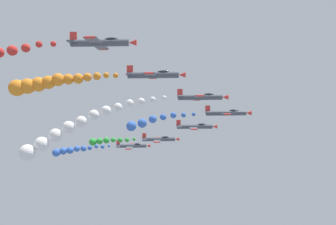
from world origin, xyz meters
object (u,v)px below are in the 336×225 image
at_px(airplane_left_inner, 195,127).
at_px(airplane_high_slot, 101,43).
at_px(airplane_lead, 227,113).
at_px(airplane_left_outer, 160,139).
at_px(airplane_right_inner, 201,97).
at_px(airplane_right_outer, 154,75).
at_px(airplane_trailing, 132,146).

height_order(airplane_left_inner, airplane_high_slot, airplane_high_slot).
xyz_separation_m(airplane_lead, airplane_left_outer, (-19.40, -16.06, 0.03)).
relative_size(airplane_right_inner, airplane_right_outer, 1.00).
relative_size(airplane_lead, airplane_left_outer, 1.00).
bearing_deg(airplane_lead, airplane_high_slot, -40.48).
bearing_deg(airplane_trailing, airplane_right_inner, 26.76).
bearing_deg(airplane_left_outer, airplane_right_outer, 1.11).
bearing_deg(airplane_left_inner, airplane_left_outer, -134.11).
height_order(airplane_lead, airplane_right_outer, airplane_lead).
bearing_deg(airplane_left_outer, airplane_left_inner, 45.89).
bearing_deg(airplane_left_outer, airplane_right_inner, 19.28).
xyz_separation_m(airplane_left_inner, airplane_right_inner, (18.45, 0.15, -0.20)).
bearing_deg(airplane_lead, airplane_right_inner, -37.56).
distance_m(airplane_left_inner, airplane_high_slot, 40.73).
bearing_deg(airplane_trailing, airplane_right_outer, 11.45).
height_order(airplane_lead, airplane_right_inner, airplane_lead).
height_order(airplane_left_inner, airplane_trailing, airplane_trailing).
relative_size(airplane_lead, airplane_high_slot, 1.00).
xyz_separation_m(airplane_right_inner, airplane_left_outer, (-27.69, -9.69, -0.18)).
bearing_deg(airplane_lead, airplane_trailing, -138.73).
bearing_deg(airplane_high_slot, airplane_left_inner, 156.01).
bearing_deg(airplane_lead, airplane_right_outer, -39.57).
xyz_separation_m(airplane_left_outer, airplane_trailing, (-8.85, -8.74, 0.72)).
height_order(airplane_trailing, airplane_high_slot, airplane_trailing).
bearing_deg(airplane_right_inner, airplane_trailing, -153.24).
distance_m(airplane_right_inner, airplane_trailing, 40.92).
xyz_separation_m(airplane_right_outer, airplane_trailing, (-46.79, -9.47, 0.83)).
bearing_deg(airplane_right_inner, airplane_right_outer, -41.11).
relative_size(airplane_lead, airplane_right_inner, 1.00).
height_order(airplane_right_inner, airplane_trailing, airplane_trailing).
height_order(airplane_left_outer, airplane_trailing, airplane_trailing).
height_order(airplane_lead, airplane_left_inner, airplane_left_inner).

